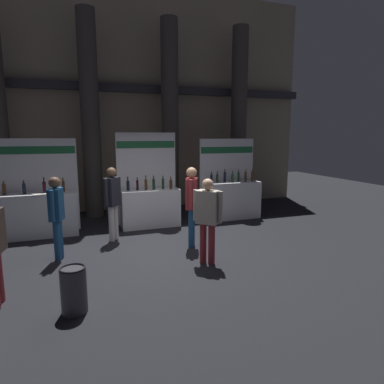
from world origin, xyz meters
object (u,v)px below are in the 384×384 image
object	(u,v)px
exhibitor_booth_1	(150,203)
visitor_1	(57,212)
exhibitor_booth_2	(231,197)
trash_bin	(74,290)
exhibitor_booth_0	(36,211)
visitor_2	(208,213)
visitor_3	(112,198)
visitor_0	(192,201)

from	to	relation	value
exhibitor_booth_1	visitor_1	size ratio (longest dim) A/B	1.52
exhibitor_booth_2	trash_bin	bearing A→B (deg)	-136.55
exhibitor_booth_0	exhibitor_booth_1	size ratio (longest dim) A/B	0.94
visitor_2	visitor_3	distance (m)	2.48
exhibitor_booth_0	visitor_3	bearing A→B (deg)	-29.14
exhibitor_booth_0	visitor_3	distance (m)	1.94
trash_bin	visitor_2	xyz separation A→B (m)	(2.34, 1.04, 0.63)
exhibitor_booth_2	visitor_1	size ratio (longest dim) A/B	1.41
trash_bin	exhibitor_booth_1	bearing A→B (deg)	64.44
trash_bin	visitor_0	bearing A→B (deg)	40.54
exhibitor_booth_0	visitor_3	world-z (taller)	exhibitor_booth_0
exhibitor_booth_1	visitor_0	xyz separation A→B (m)	(0.49, -1.92, 0.39)
exhibitor_booth_0	visitor_2	xyz separation A→B (m)	(3.14, -2.91, 0.34)
exhibitor_booth_1	exhibitor_booth_0	bearing A→B (deg)	-179.90
exhibitor_booth_0	trash_bin	bearing A→B (deg)	-78.50
visitor_0	visitor_3	size ratio (longest dim) A/B	1.03
exhibitor_booth_0	visitor_1	distance (m)	1.89
visitor_2	exhibitor_booth_1	bearing A→B (deg)	141.75
exhibitor_booth_0	visitor_0	size ratio (longest dim) A/B	1.34
visitor_1	visitor_2	size ratio (longest dim) A/B	1.00
trash_bin	visitor_2	size ratio (longest dim) A/B	0.40
exhibitor_booth_2	visitor_3	size ratio (longest dim) A/B	1.36
exhibitor_booth_0	visitor_0	world-z (taller)	exhibitor_booth_0
visitor_0	exhibitor_booth_2	bearing A→B (deg)	161.64
visitor_0	visitor_3	world-z (taller)	visitor_0
visitor_1	visitor_3	size ratio (longest dim) A/B	0.96
exhibitor_booth_0	visitor_2	size ratio (longest dim) A/B	1.43
trash_bin	visitor_2	bearing A→B (deg)	23.98
visitor_3	exhibitor_booth_1	bearing A→B (deg)	-6.80
exhibitor_booth_1	visitor_1	bearing A→B (deg)	-140.37
exhibitor_booth_1	visitor_3	bearing A→B (deg)	-137.98
exhibitor_booth_2	visitor_2	bearing A→B (deg)	-122.69
visitor_2	exhibitor_booth_2	bearing A→B (deg)	100.33
exhibitor_booth_1	visitor_0	bearing A→B (deg)	-75.76
exhibitor_booth_2	visitor_2	distance (m)	3.58
visitor_2	visitor_3	size ratio (longest dim) A/B	0.96
exhibitor_booth_0	exhibitor_booth_2	bearing A→B (deg)	0.98
visitor_1	visitor_3	xyz separation A→B (m)	(1.13, 0.86, 0.05)
exhibitor_booth_0	visitor_1	xyz separation A→B (m)	(0.54, -1.78, 0.32)
visitor_0	visitor_2	world-z (taller)	visitor_0
exhibitor_booth_0	trash_bin	world-z (taller)	exhibitor_booth_0
exhibitor_booth_2	trash_bin	world-z (taller)	exhibitor_booth_2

